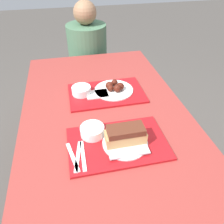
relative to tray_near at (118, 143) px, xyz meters
The scene contains 14 objects.
ground_plane 0.77m from the tray_near, 93.96° to the left, with size 12.00×12.00×0.00m, color #4C4742.
picnic_table 0.18m from the tray_near, 93.96° to the left, with size 0.90×1.74×0.75m.
picnic_bench_far 1.30m from the tray_near, 90.49° to the left, with size 0.86×0.28×0.47m.
tray_near is the anchor object (origin of this frame).
tray_far 0.42m from the tray_near, 85.93° to the left, with size 0.45×0.29×0.01m.
bowl_coleslaw_near 0.13m from the tray_near, 143.43° to the left, with size 0.11×0.11×0.05m.
brisket_sandwich_plate 0.06m from the tray_near, 22.72° to the right, with size 0.21×0.21×0.10m.
plastic_fork_near 0.19m from the tray_near, 166.16° to the right, with size 0.05×0.17×0.00m.
plastic_knife_near 0.17m from the tray_near, 164.39° to the right, with size 0.02×0.17×0.00m.
plastic_spoon_near 0.21m from the tray_near, 167.58° to the right, with size 0.05×0.17×0.00m.
bowl_coleslaw_far 0.46m from the tray_near, 105.04° to the left, with size 0.11×0.11×0.05m.
wings_plate_far 0.44m from the tray_near, 79.37° to the left, with size 0.24×0.24×0.06m.
napkin_far 0.41m from the tray_near, 93.99° to the left, with size 0.13×0.09×0.01m.
person_seated_across 1.24m from the tray_near, 89.40° to the left, with size 0.35×0.35×0.66m.
Camera 1 is at (-0.16, -0.83, 1.49)m, focal length 35.00 mm.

